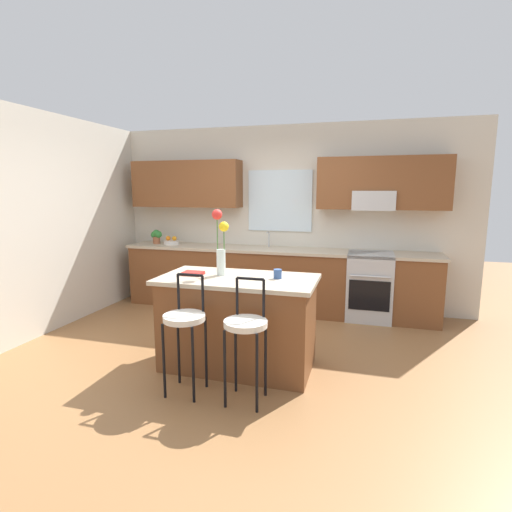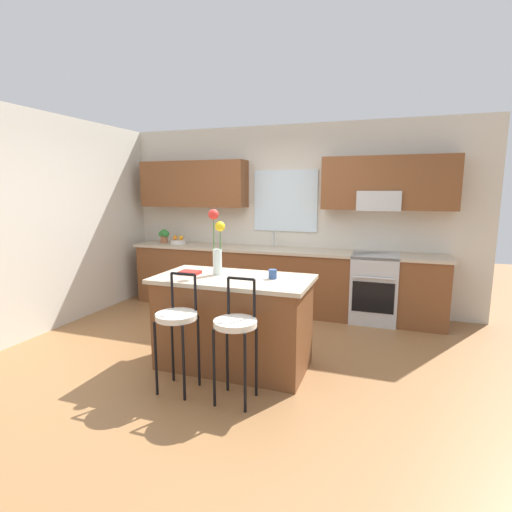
% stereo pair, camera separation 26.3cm
% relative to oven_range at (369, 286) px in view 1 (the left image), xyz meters
% --- Properties ---
extents(ground_plane, '(14.00, 14.00, 0.00)m').
position_rel_oven_range_xyz_m(ground_plane, '(-1.34, -1.68, -0.46)').
color(ground_plane, olive).
extents(wall_left, '(0.12, 4.60, 2.70)m').
position_rel_oven_range_xyz_m(wall_left, '(-3.90, -1.38, 0.89)').
color(wall_left, beige).
rests_on(wall_left, ground).
extents(back_wall_assembly, '(5.60, 0.50, 2.70)m').
position_rel_oven_range_xyz_m(back_wall_assembly, '(-1.31, 0.31, 1.05)').
color(back_wall_assembly, beige).
rests_on(back_wall_assembly, ground).
extents(counter_run, '(4.56, 0.64, 0.92)m').
position_rel_oven_range_xyz_m(counter_run, '(-1.34, 0.02, 0.01)').
color(counter_run, brown).
rests_on(counter_run, ground).
extents(sink_faucet, '(0.02, 0.13, 0.23)m').
position_rel_oven_range_xyz_m(sink_faucet, '(-1.47, 0.17, 0.60)').
color(sink_faucet, '#B7BABC').
rests_on(sink_faucet, counter_run).
extents(oven_range, '(0.60, 0.64, 0.92)m').
position_rel_oven_range_xyz_m(oven_range, '(0.00, 0.00, 0.00)').
color(oven_range, '#B7BABC').
rests_on(oven_range, ground).
extents(kitchen_island, '(1.53, 0.80, 0.92)m').
position_rel_oven_range_xyz_m(kitchen_island, '(-1.26, -1.92, 0.00)').
color(kitchen_island, brown).
rests_on(kitchen_island, ground).
extents(bar_stool_near, '(0.36, 0.36, 1.04)m').
position_rel_oven_range_xyz_m(bar_stool_near, '(-1.53, -2.53, 0.18)').
color(bar_stool_near, black).
rests_on(bar_stool_near, ground).
extents(bar_stool_middle, '(0.36, 0.36, 1.04)m').
position_rel_oven_range_xyz_m(bar_stool_middle, '(-0.98, -2.53, 0.18)').
color(bar_stool_middle, black).
rests_on(bar_stool_middle, ground).
extents(flower_vase, '(0.17, 0.10, 0.66)m').
position_rel_oven_range_xyz_m(flower_vase, '(-1.45, -1.87, 0.80)').
color(flower_vase, silver).
rests_on(flower_vase, kitchen_island).
extents(mug_ceramic, '(0.08, 0.08, 0.09)m').
position_rel_oven_range_xyz_m(mug_ceramic, '(-0.87, -1.86, 0.51)').
color(mug_ceramic, '#33518C').
rests_on(mug_ceramic, kitchen_island).
extents(cookbook, '(0.20, 0.15, 0.03)m').
position_rel_oven_range_xyz_m(cookbook, '(-1.73, -1.94, 0.48)').
color(cookbook, maroon).
rests_on(cookbook, kitchen_island).
extents(fruit_bowl_oranges, '(0.24, 0.24, 0.13)m').
position_rel_oven_range_xyz_m(fruit_bowl_oranges, '(-3.01, 0.02, 0.50)').
color(fruit_bowl_oranges, silver).
rests_on(fruit_bowl_oranges, counter_run).
extents(potted_plant_small, '(0.19, 0.13, 0.22)m').
position_rel_oven_range_xyz_m(potted_plant_small, '(-3.27, 0.02, 0.59)').
color(potted_plant_small, '#9E5B3D').
rests_on(potted_plant_small, counter_run).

